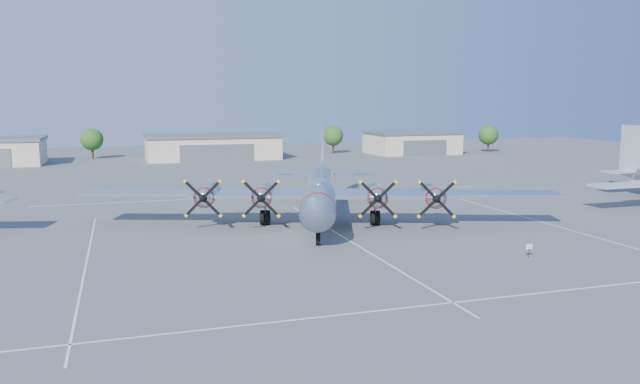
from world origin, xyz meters
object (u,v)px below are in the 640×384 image
object	(u,v)px
tree_west	(92,140)
hangar_center	(212,146)
tree_far_east	(489,135)
tree_east	(333,136)
main_bomber_b29	(320,221)
info_placard	(529,248)
hangar_east	(412,142)

from	to	relation	value
tree_west	hangar_center	bearing A→B (deg)	-17.82
tree_far_east	tree_east	bearing A→B (deg)	168.11
hangar_center	main_bomber_b29	world-z (taller)	hangar_center
tree_east	info_placard	xyz separation A→B (m)	(-18.53, -101.83, -3.44)
hangar_center	hangar_east	bearing A→B (deg)	0.00
tree_east	main_bomber_b29	world-z (taller)	tree_east
hangar_center	tree_far_east	world-z (taller)	tree_far_east
tree_west	hangar_east	bearing A→B (deg)	-6.28
tree_east	tree_far_east	bearing A→B (deg)	-11.89
hangar_center	tree_west	size ratio (longest dim) A/B	4.31
hangar_center	hangar_east	world-z (taller)	same
hangar_east	tree_west	xyz separation A→B (m)	(-73.00, 8.04, 1.51)
hangar_east	main_bomber_b29	world-z (taller)	hangar_east
hangar_east	main_bomber_b29	distance (m)	89.82
hangar_center	hangar_east	size ratio (longest dim) A/B	1.39
main_bomber_b29	tree_east	bearing A→B (deg)	89.04
tree_east	main_bomber_b29	xyz separation A→B (m)	(-29.63, -82.14, -4.22)
main_bomber_b29	hangar_east	bearing A→B (deg)	76.83
tree_far_east	info_placard	size ratio (longest dim) A/B	5.96
info_placard	hangar_east	bearing A→B (deg)	65.91
hangar_center	info_placard	distance (m)	96.50
main_bomber_b29	tree_west	bearing A→B (deg)	125.65
tree_east	hangar_east	bearing A→B (deg)	-18.54
tree_far_east	main_bomber_b29	world-z (taller)	tree_far_east
hangar_east	info_placard	world-z (taller)	hangar_east
tree_west	main_bomber_b29	world-z (taller)	tree_west
hangar_east	tree_east	size ratio (longest dim) A/B	3.10
tree_east	info_placard	distance (m)	103.56
hangar_center	info_placard	xyz separation A→B (m)	(11.47, -95.79, -1.93)
tree_west	tree_far_east	distance (m)	93.54
hangar_center	tree_far_east	xyz separation A→B (m)	(68.00, -1.96, 1.51)
main_bomber_b29	hangar_center	bearing A→B (deg)	109.15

